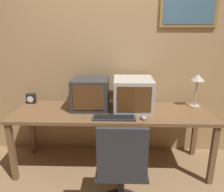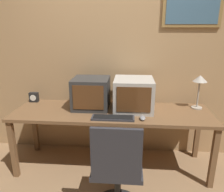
{
  "view_description": "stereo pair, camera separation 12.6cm",
  "coord_description": "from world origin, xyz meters",
  "px_view_note": "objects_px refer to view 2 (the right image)",
  "views": [
    {
      "loc": [
        0.07,
        -1.65,
        1.64
      ],
      "look_at": [
        0.0,
        0.69,
        0.91
      ],
      "focal_mm": 35.0,
      "sensor_mm": 36.0,
      "label": 1
    },
    {
      "loc": [
        0.19,
        -1.64,
        1.64
      ],
      "look_at": [
        0.0,
        0.69,
        0.91
      ],
      "focal_mm": 35.0,
      "sensor_mm": 36.0,
      "label": 2
    }
  ],
  "objects_px": {
    "desk_clock": "(34,97)",
    "monitor_right": "(133,94)",
    "office_chair": "(117,176)",
    "monitor_left": "(91,93)",
    "keyboard_main": "(113,118)",
    "mouse_near_keyboard": "(143,118)",
    "desk_lamp": "(200,82)"
  },
  "relations": [
    {
      "from": "office_chair",
      "to": "desk_lamp",
      "type": "bearing_deg",
      "value": 45.39
    },
    {
      "from": "keyboard_main",
      "to": "desk_lamp",
      "type": "distance_m",
      "value": 1.09
    },
    {
      "from": "monitor_right",
      "to": "mouse_near_keyboard",
      "type": "distance_m",
      "value": 0.36
    },
    {
      "from": "keyboard_main",
      "to": "desk_clock",
      "type": "xyz_separation_m",
      "value": [
        -1.06,
        0.48,
        0.05
      ]
    },
    {
      "from": "keyboard_main",
      "to": "desk_clock",
      "type": "distance_m",
      "value": 1.16
    },
    {
      "from": "desk_clock",
      "to": "desk_lamp",
      "type": "distance_m",
      "value": 2.05
    },
    {
      "from": "mouse_near_keyboard",
      "to": "office_chair",
      "type": "xyz_separation_m",
      "value": [
        -0.23,
        -0.51,
        -0.34
      ]
    },
    {
      "from": "keyboard_main",
      "to": "office_chair",
      "type": "distance_m",
      "value": 0.61
    },
    {
      "from": "monitor_right",
      "to": "desk_lamp",
      "type": "xyz_separation_m",
      "value": [
        0.76,
        0.09,
        0.13
      ]
    },
    {
      "from": "desk_lamp",
      "to": "office_chair",
      "type": "distance_m",
      "value": 1.42
    },
    {
      "from": "monitor_left",
      "to": "mouse_near_keyboard",
      "type": "xyz_separation_m",
      "value": [
        0.59,
        -0.31,
        -0.16
      ]
    },
    {
      "from": "mouse_near_keyboard",
      "to": "desk_clock",
      "type": "xyz_separation_m",
      "value": [
        -1.37,
        0.46,
        0.04
      ]
    },
    {
      "from": "monitor_left",
      "to": "office_chair",
      "type": "distance_m",
      "value": 1.03
    },
    {
      "from": "monitor_left",
      "to": "office_chair",
      "type": "bearing_deg",
      "value": -66.54
    },
    {
      "from": "keyboard_main",
      "to": "desk_lamp",
      "type": "relative_size",
      "value": 1.12
    },
    {
      "from": "office_chair",
      "to": "monitor_left",
      "type": "bearing_deg",
      "value": 113.46
    },
    {
      "from": "mouse_near_keyboard",
      "to": "desk_clock",
      "type": "height_order",
      "value": "desk_clock"
    },
    {
      "from": "desk_clock",
      "to": "office_chair",
      "type": "relative_size",
      "value": 0.13
    },
    {
      "from": "desk_clock",
      "to": "monitor_right",
      "type": "bearing_deg",
      "value": -7.34
    },
    {
      "from": "monitor_left",
      "to": "mouse_near_keyboard",
      "type": "bearing_deg",
      "value": -27.82
    },
    {
      "from": "monitor_left",
      "to": "monitor_right",
      "type": "relative_size",
      "value": 0.92
    },
    {
      "from": "keyboard_main",
      "to": "monitor_left",
      "type": "bearing_deg",
      "value": 131.03
    },
    {
      "from": "monitor_left",
      "to": "mouse_near_keyboard",
      "type": "relative_size",
      "value": 3.66
    },
    {
      "from": "monitor_right",
      "to": "keyboard_main",
      "type": "bearing_deg",
      "value": -124.31
    },
    {
      "from": "desk_lamp",
      "to": "office_chair",
      "type": "height_order",
      "value": "desk_lamp"
    },
    {
      "from": "monitor_right",
      "to": "mouse_near_keyboard",
      "type": "bearing_deg",
      "value": -72.11
    },
    {
      "from": "monitor_left",
      "to": "desk_clock",
      "type": "distance_m",
      "value": 0.8
    },
    {
      "from": "keyboard_main",
      "to": "monitor_right",
      "type": "bearing_deg",
      "value": 55.69
    },
    {
      "from": "office_chair",
      "to": "keyboard_main",
      "type": "bearing_deg",
      "value": 98.59
    },
    {
      "from": "keyboard_main",
      "to": "mouse_near_keyboard",
      "type": "height_order",
      "value": "mouse_near_keyboard"
    },
    {
      "from": "monitor_left",
      "to": "keyboard_main",
      "type": "relative_size",
      "value": 0.93
    },
    {
      "from": "keyboard_main",
      "to": "office_chair",
      "type": "bearing_deg",
      "value": -81.41
    }
  ]
}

